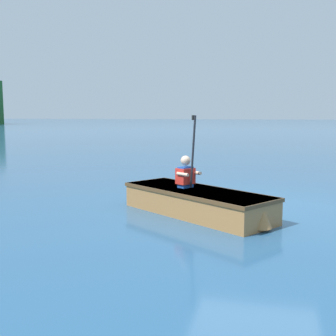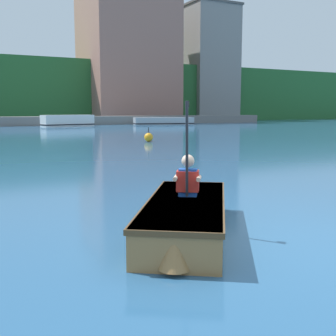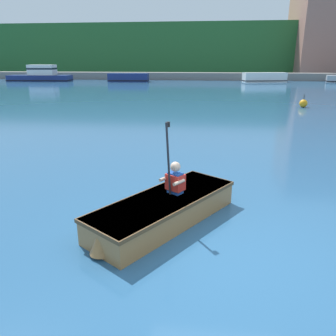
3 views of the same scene
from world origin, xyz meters
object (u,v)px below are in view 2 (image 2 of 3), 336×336
(person_paddler, at_px, (188,177))
(channel_buoy, at_px, (149,137))
(moored_boat_dock_center_far, at_px, (68,121))
(rowboat_foreground, at_px, (186,215))
(moored_boat_dock_center_near, at_px, (164,121))

(person_paddler, bearing_deg, channel_buoy, 67.47)
(moored_boat_dock_center_far, relative_size, person_paddler, 4.16)
(moored_boat_dock_center_far, relative_size, rowboat_foreground, 1.81)
(rowboat_foreground, relative_size, person_paddler, 2.30)
(moored_boat_dock_center_near, xyz_separation_m, rowboat_foreground, (-17.56, -35.86, -0.11))
(moored_boat_dock_center_near, height_order, channel_buoy, moored_boat_dock_center_near)
(moored_boat_dock_center_far, xyz_separation_m, rowboat_foreground, (-7.25, -35.58, -0.27))
(channel_buoy, bearing_deg, person_paddler, -112.53)
(moored_boat_dock_center_near, xyz_separation_m, moored_boat_dock_center_far, (-10.30, -0.28, 0.15))
(moored_boat_dock_center_near, distance_m, channel_buoy, 24.30)
(moored_boat_dock_center_near, bearing_deg, channel_buoy, -118.23)
(moored_boat_dock_center_near, bearing_deg, moored_boat_dock_center_far, -178.43)
(channel_buoy, bearing_deg, moored_boat_dock_center_far, 86.77)
(moored_boat_dock_center_near, relative_size, moored_boat_dock_center_far, 1.28)
(moored_boat_dock_center_near, relative_size, rowboat_foreground, 2.31)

